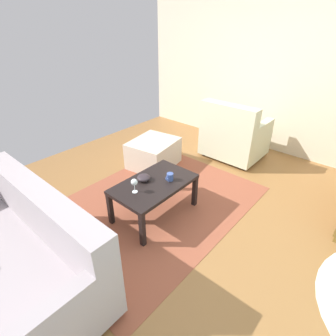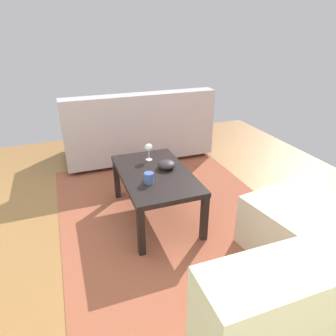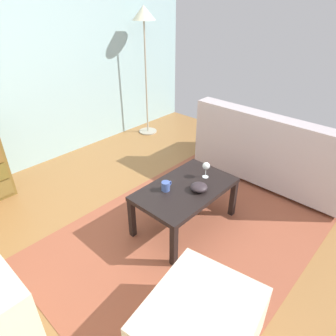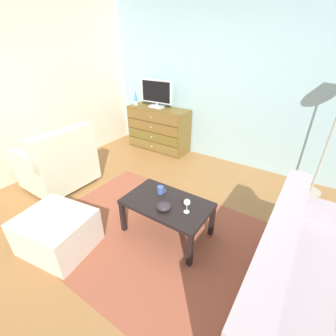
% 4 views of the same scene
% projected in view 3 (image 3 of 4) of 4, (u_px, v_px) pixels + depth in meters
% --- Properties ---
extents(ground_plane, '(5.21, 4.81, 0.05)m').
position_uv_depth(ground_plane, '(158.00, 238.00, 2.77)').
color(ground_plane, olive).
extents(wall_accent_rear, '(5.21, 0.12, 2.70)m').
position_uv_depth(wall_accent_rear, '(18.00, 54.00, 3.34)').
color(wall_accent_rear, '#97BABD').
rests_on(wall_accent_rear, ground_plane).
extents(area_rug, '(2.60, 1.90, 0.01)m').
position_uv_depth(area_rug, '(188.00, 235.00, 2.76)').
color(area_rug, brown).
rests_on(area_rug, ground_plane).
extents(coffee_table, '(0.94, 0.57, 0.43)m').
position_uv_depth(coffee_table, '(185.00, 192.00, 2.71)').
color(coffee_table, black).
rests_on(coffee_table, ground_plane).
extents(wine_glass, '(0.07, 0.07, 0.16)m').
position_uv_depth(wine_glass, '(206.00, 166.00, 2.77)').
color(wine_glass, silver).
rests_on(wine_glass, coffee_table).
extents(mug, '(0.11, 0.08, 0.09)m').
position_uv_depth(mug, '(166.00, 186.00, 2.62)').
color(mug, '#3F589D').
rests_on(mug, coffee_table).
extents(bowl_decorative, '(0.15, 0.15, 0.07)m').
position_uv_depth(bowl_decorative, '(199.00, 187.00, 2.62)').
color(bowl_decorative, '#2F262B').
rests_on(bowl_decorative, coffee_table).
extents(couch_large, '(0.85, 1.78, 0.85)m').
position_uv_depth(couch_large, '(275.00, 152.00, 3.49)').
color(couch_large, '#332319').
rests_on(couch_large, ground_plane).
extents(ottoman, '(0.79, 0.70, 0.41)m').
position_uv_depth(ottoman, '(200.00, 328.00, 1.79)').
color(ottoman, beige).
rests_on(ottoman, ground_plane).
extents(standing_lamp, '(0.32, 0.32, 1.81)m').
position_uv_depth(standing_lamp, '(144.00, 27.00, 4.04)').
color(standing_lamp, '#A59E8C').
rests_on(standing_lamp, ground_plane).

